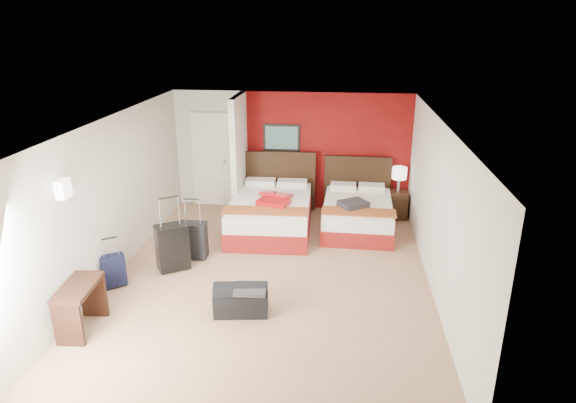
# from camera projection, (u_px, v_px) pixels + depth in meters

# --- Properties ---
(ground) EXTENTS (6.50, 6.50, 0.00)m
(ground) POSITION_uv_depth(u_px,v_px,m) (271.00, 276.00, 8.04)
(ground) COLOR tan
(ground) RESTS_ON ground
(room_walls) EXTENTS (5.02, 6.52, 2.50)m
(room_walls) POSITION_uv_depth(u_px,v_px,m) (204.00, 173.00, 9.08)
(room_walls) COLOR silver
(room_walls) RESTS_ON ground
(red_accent_panel) EXTENTS (3.50, 0.04, 2.50)m
(red_accent_panel) POSITION_uv_depth(u_px,v_px,m) (327.00, 152.00, 10.56)
(red_accent_panel) COLOR maroon
(red_accent_panel) RESTS_ON ground
(partition_wall) EXTENTS (0.12, 1.20, 2.50)m
(partition_wall) POSITION_uv_depth(u_px,v_px,m) (239.00, 157.00, 10.15)
(partition_wall) COLOR silver
(partition_wall) RESTS_ON ground
(entry_door) EXTENTS (0.82, 0.06, 2.05)m
(entry_door) POSITION_uv_depth(u_px,v_px,m) (211.00, 160.00, 10.86)
(entry_door) COLOR silver
(entry_door) RESTS_ON ground
(bed_left) EXTENTS (1.58, 2.21, 0.65)m
(bed_left) POSITION_uv_depth(u_px,v_px,m) (271.00, 215.00, 9.69)
(bed_left) COLOR white
(bed_left) RESTS_ON ground
(bed_right) EXTENTS (1.37, 1.92, 0.57)m
(bed_right) POSITION_uv_depth(u_px,v_px,m) (357.00, 216.00, 9.77)
(bed_right) COLOR white
(bed_right) RESTS_ON ground
(red_suitcase_open) EXTENTS (0.76, 0.90, 0.10)m
(red_suitcase_open) POSITION_uv_depth(u_px,v_px,m) (275.00, 199.00, 9.46)
(red_suitcase_open) COLOR #B60F15
(red_suitcase_open) RESTS_ON bed_left
(jacket_bundle) EXTENTS (0.63, 0.60, 0.12)m
(jacket_bundle) POSITION_uv_depth(u_px,v_px,m) (353.00, 204.00, 9.38)
(jacket_bundle) COLOR #313136
(jacket_bundle) RESTS_ON bed_right
(nightstand) EXTENTS (0.41, 0.41, 0.55)m
(nightstand) POSITION_uv_depth(u_px,v_px,m) (397.00, 205.00, 10.35)
(nightstand) COLOR black
(nightstand) RESTS_ON ground
(table_lamp) EXTENTS (0.34, 0.34, 0.53)m
(table_lamp) POSITION_uv_depth(u_px,v_px,m) (399.00, 180.00, 10.16)
(table_lamp) COLOR silver
(table_lamp) RESTS_ON nightstand
(suitcase_black) EXTENTS (0.59, 0.54, 0.75)m
(suitcase_black) POSITION_uv_depth(u_px,v_px,m) (173.00, 248.00, 8.15)
(suitcase_black) COLOR black
(suitcase_black) RESTS_ON ground
(suitcase_charcoal) EXTENTS (0.43, 0.27, 0.62)m
(suitcase_charcoal) POSITION_uv_depth(u_px,v_px,m) (194.00, 241.00, 8.56)
(suitcase_charcoal) COLOR black
(suitcase_charcoal) RESTS_ON ground
(suitcase_navy) EXTENTS (0.41, 0.38, 0.49)m
(suitcase_navy) POSITION_uv_depth(u_px,v_px,m) (114.00, 272.00, 7.66)
(suitcase_navy) COLOR black
(suitcase_navy) RESTS_ON ground
(duffel_bag) EXTENTS (0.79, 0.49, 0.38)m
(duffel_bag) POSITION_uv_depth(u_px,v_px,m) (241.00, 300.00, 6.99)
(duffel_bag) COLOR black
(duffel_bag) RESTS_ON ground
(jacket_draped) EXTENTS (0.45, 0.38, 0.06)m
(jacket_draped) POSITION_uv_depth(u_px,v_px,m) (251.00, 289.00, 6.86)
(jacket_draped) COLOR #323135
(jacket_draped) RESTS_ON duffel_bag
(desk) EXTENTS (0.46, 0.83, 0.67)m
(desk) POSITION_uv_depth(u_px,v_px,m) (81.00, 308.00, 6.54)
(desk) COLOR black
(desk) RESTS_ON ground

